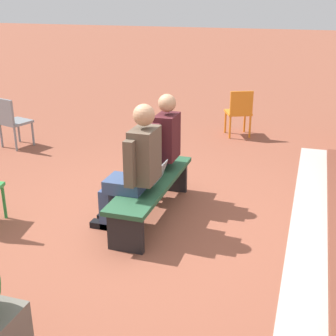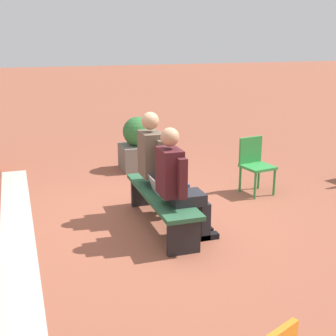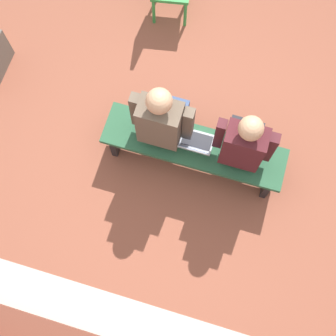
{
  "view_description": "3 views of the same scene",
  "coord_description": "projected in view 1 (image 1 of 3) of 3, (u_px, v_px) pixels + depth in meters",
  "views": [
    {
      "loc": [
        4.4,
        1.56,
        2.44
      ],
      "look_at": [
        -0.29,
        0.08,
        0.58
      ],
      "focal_mm": 50.0,
      "sensor_mm": 36.0,
      "label": 1
    },
    {
      "loc": [
        -5.37,
        1.56,
        2.34
      ],
      "look_at": [
        -0.64,
        -0.01,
        0.9
      ],
      "focal_mm": 50.0,
      "sensor_mm": 36.0,
      "label": 2
    },
    {
      "loc": [
        -0.4,
        1.56,
        4.68
      ],
      "look_at": [
        -0.06,
        0.41,
        1.05
      ],
      "focal_mm": 50.0,
      "sensor_mm": 36.0,
      "label": 3
    }
  ],
  "objects": [
    {
      "name": "person_student",
      "position": [
        159.0,
        146.0,
        5.56
      ],
      "size": [
        0.54,
        0.69,
        1.35
      ],
      "color": "#232328",
      "rests_on": "ground"
    },
    {
      "name": "laptop",
      "position": [
        153.0,
        176.0,
        5.24
      ],
      "size": [
        0.32,
        0.29,
        0.21
      ],
      "color": "#9EA0A5",
      "rests_on": "bench"
    },
    {
      "name": "plastic_chair_far_right",
      "position": [
        239.0,
        110.0,
        8.23
      ],
      "size": [
        0.55,
        0.55,
        0.84
      ],
      "color": "orange",
      "rests_on": "ground"
    },
    {
      "name": "person_adult",
      "position": [
        135.0,
        165.0,
        4.87
      ],
      "size": [
        0.58,
        0.73,
        1.4
      ],
      "color": "#384C75",
      "rests_on": "ground"
    },
    {
      "name": "plastic_chair_foreground",
      "position": [
        11.0,
        119.0,
        7.64
      ],
      "size": [
        0.52,
        0.52,
        0.84
      ],
      "color": "gray",
      "rests_on": "ground"
    },
    {
      "name": "ground_plane",
      "position": [
        154.0,
        224.0,
        5.23
      ],
      "size": [
        60.0,
        60.0,
        0.0
      ],
      "primitive_type": "plane",
      "color": "brown"
    },
    {
      "name": "bench",
      "position": [
        152.0,
        188.0,
        5.28
      ],
      "size": [
        1.8,
        0.44,
        0.45
      ],
      "color": "#285638",
      "rests_on": "ground"
    },
    {
      "name": "concrete_strip",
      "position": [
        308.0,
        238.0,
        4.92
      ],
      "size": [
        6.27,
        0.4,
        0.01
      ],
      "primitive_type": "cube",
      "color": "#B7B2A8",
      "rests_on": "ground"
    }
  ]
}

